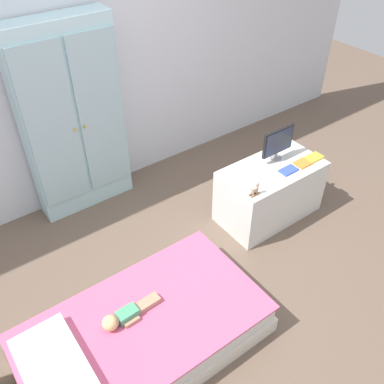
{
  "coord_description": "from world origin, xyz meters",
  "views": [
    {
      "loc": [
        -1.06,
        -1.48,
        2.47
      ],
      "look_at": [
        0.31,
        0.4,
        0.56
      ],
      "focal_mm": 39.21,
      "sensor_mm": 36.0,
      "label": 1
    }
  ],
  "objects_px": {
    "book_yellow": "(314,158)",
    "tv_stand": "(270,192)",
    "rocking_horse_toy": "(255,190)",
    "book_orange": "(302,163)",
    "doll": "(121,317)",
    "wardrobe": "(73,122)",
    "tv_monitor": "(278,142)",
    "bed": "(144,333)",
    "book_blue": "(289,170)"
  },
  "relations": [
    {
      "from": "book_yellow",
      "to": "tv_stand",
      "type": "bearing_deg",
      "value": 163.91
    },
    {
      "from": "rocking_horse_toy",
      "to": "book_orange",
      "type": "xyz_separation_m",
      "value": [
        0.57,
        0.06,
        -0.04
      ]
    },
    {
      "from": "tv_stand",
      "to": "book_orange",
      "type": "xyz_separation_m",
      "value": [
        0.22,
        -0.1,
        0.26
      ]
    },
    {
      "from": "doll",
      "to": "wardrobe",
      "type": "height_order",
      "value": "wardrobe"
    },
    {
      "from": "tv_stand",
      "to": "book_yellow",
      "type": "xyz_separation_m",
      "value": [
        0.36,
        -0.1,
        0.26
      ]
    },
    {
      "from": "wardrobe",
      "to": "tv_stand",
      "type": "relative_size",
      "value": 1.88
    },
    {
      "from": "tv_monitor",
      "to": "book_yellow",
      "type": "relative_size",
      "value": 2.04
    },
    {
      "from": "doll",
      "to": "tv_monitor",
      "type": "height_order",
      "value": "tv_monitor"
    },
    {
      "from": "rocking_horse_toy",
      "to": "wardrobe",
      "type": "bearing_deg",
      "value": 123.2
    },
    {
      "from": "bed",
      "to": "book_yellow",
      "type": "xyz_separation_m",
      "value": [
        1.86,
        0.34,
        0.38
      ]
    },
    {
      "from": "doll",
      "to": "tv_monitor",
      "type": "distance_m",
      "value": 1.81
    },
    {
      "from": "tv_stand",
      "to": "book_orange",
      "type": "distance_m",
      "value": 0.36
    },
    {
      "from": "rocking_horse_toy",
      "to": "book_yellow",
      "type": "xyz_separation_m",
      "value": [
        0.71,
        0.06,
        -0.04
      ]
    },
    {
      "from": "bed",
      "to": "rocking_horse_toy",
      "type": "xyz_separation_m",
      "value": [
        1.15,
        0.29,
        0.42
      ]
    },
    {
      "from": "book_yellow",
      "to": "bed",
      "type": "bearing_deg",
      "value": -169.51
    },
    {
      "from": "rocking_horse_toy",
      "to": "tv_stand",
      "type": "bearing_deg",
      "value": 24.66
    },
    {
      "from": "rocking_horse_toy",
      "to": "book_orange",
      "type": "height_order",
      "value": "rocking_horse_toy"
    },
    {
      "from": "book_orange",
      "to": "book_yellow",
      "type": "height_order",
      "value": "book_yellow"
    },
    {
      "from": "bed",
      "to": "book_blue",
      "type": "relative_size",
      "value": 10.11
    },
    {
      "from": "doll",
      "to": "wardrobe",
      "type": "distance_m",
      "value": 1.61
    },
    {
      "from": "tv_monitor",
      "to": "book_orange",
      "type": "relative_size",
      "value": 2.48
    },
    {
      "from": "book_yellow",
      "to": "book_blue",
      "type": "bearing_deg",
      "value": 180.0
    },
    {
      "from": "tv_monitor",
      "to": "book_blue",
      "type": "xyz_separation_m",
      "value": [
        -0.04,
        -0.18,
        -0.15
      ]
    },
    {
      "from": "bed",
      "to": "rocking_horse_toy",
      "type": "distance_m",
      "value": 1.26
    },
    {
      "from": "tv_monitor",
      "to": "book_yellow",
      "type": "xyz_separation_m",
      "value": [
        0.26,
        -0.18,
        -0.15
      ]
    },
    {
      "from": "tv_stand",
      "to": "tv_monitor",
      "type": "height_order",
      "value": "tv_monitor"
    },
    {
      "from": "book_blue",
      "to": "doll",
      "type": "bearing_deg",
      "value": -170.84
    },
    {
      "from": "book_blue",
      "to": "tv_stand",
      "type": "bearing_deg",
      "value": 121.62
    },
    {
      "from": "bed",
      "to": "book_yellow",
      "type": "bearing_deg",
      "value": 10.49
    },
    {
      "from": "wardrobe",
      "to": "rocking_horse_toy",
      "type": "bearing_deg",
      "value": -56.8
    },
    {
      "from": "rocking_horse_toy",
      "to": "tv_monitor",
      "type": "bearing_deg",
      "value": 27.72
    },
    {
      "from": "book_orange",
      "to": "bed",
      "type": "bearing_deg",
      "value": -168.71
    },
    {
      "from": "tv_monitor",
      "to": "book_blue",
      "type": "relative_size",
      "value": 2.08
    },
    {
      "from": "wardrobe",
      "to": "tv_stand",
      "type": "bearing_deg",
      "value": -43.02
    },
    {
      "from": "bed",
      "to": "rocking_horse_toy",
      "type": "bearing_deg",
      "value": 14.04
    },
    {
      "from": "wardrobe",
      "to": "book_blue",
      "type": "xyz_separation_m",
      "value": [
        1.23,
        -1.19,
        -0.3
      ]
    },
    {
      "from": "doll",
      "to": "tv_stand",
      "type": "height_order",
      "value": "tv_stand"
    },
    {
      "from": "tv_stand",
      "to": "book_blue",
      "type": "relative_size",
      "value": 5.76
    },
    {
      "from": "doll",
      "to": "book_blue",
      "type": "bearing_deg",
      "value": 9.16
    },
    {
      "from": "wardrobe",
      "to": "rocking_horse_toy",
      "type": "height_order",
      "value": "wardrobe"
    },
    {
      "from": "bed",
      "to": "tv_monitor",
      "type": "xyz_separation_m",
      "value": [
        1.61,
        0.53,
        0.53
      ]
    },
    {
      "from": "tv_stand",
      "to": "bed",
      "type": "bearing_deg",
      "value": -163.37
    },
    {
      "from": "book_blue",
      "to": "book_yellow",
      "type": "height_order",
      "value": "book_yellow"
    },
    {
      "from": "tv_stand",
      "to": "rocking_horse_toy",
      "type": "distance_m",
      "value": 0.48
    },
    {
      "from": "tv_stand",
      "to": "wardrobe",
      "type": "bearing_deg",
      "value": 136.98
    },
    {
      "from": "wardrobe",
      "to": "book_orange",
      "type": "distance_m",
      "value": 1.86
    },
    {
      "from": "rocking_horse_toy",
      "to": "bed",
      "type": "bearing_deg",
      "value": -165.96
    },
    {
      "from": "bed",
      "to": "doll",
      "type": "height_order",
      "value": "doll"
    },
    {
      "from": "book_blue",
      "to": "book_orange",
      "type": "bearing_deg",
      "value": -0.0
    },
    {
      "from": "bed",
      "to": "tv_monitor",
      "type": "bearing_deg",
      "value": 18.16
    }
  ]
}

